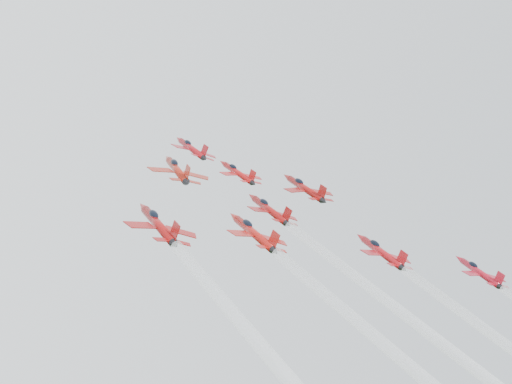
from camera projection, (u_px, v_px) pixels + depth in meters
jet_lead at (191, 148)px, 135.81m from camera, size 9.77×12.28×8.56m
jet_row2_left at (177, 169)px, 117.34m from camera, size 10.59×13.31×9.28m
jet_row2_center at (238, 172)px, 128.06m from camera, size 8.83×11.10×7.73m
jet_row2_right at (304, 188)px, 131.90m from camera, size 10.55×13.26×9.24m
jet_center at (464, 373)px, 73.36m from camera, size 9.30×84.94×56.85m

